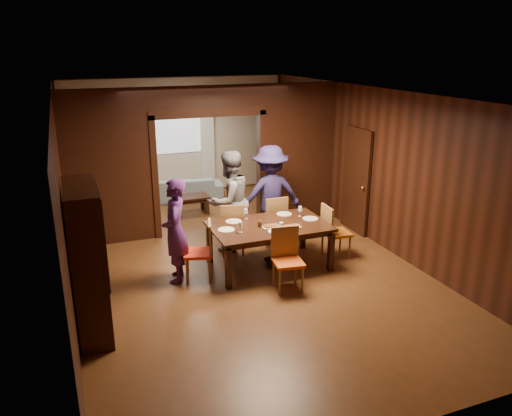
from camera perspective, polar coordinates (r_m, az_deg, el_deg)
name	(u,v)px	position (r m, az deg, el deg)	size (l,w,h in m)	color
floor	(237,259)	(8.94, -2.21, -5.80)	(9.00, 9.00, 0.00)	#583718
ceiling	(235,93)	(8.20, -2.46, 13.04)	(5.50, 9.00, 0.02)	silver
room_walls	(205,155)	(10.19, -5.80, 6.06)	(5.52, 9.01, 2.90)	black
person_purple	(175,231)	(7.97, -9.22, -2.57)	(0.62, 0.40, 1.69)	#4C2366
person_grey	(229,201)	(9.06, -3.05, 0.78)	(0.90, 0.70, 1.85)	slate
person_navy	(270,195)	(9.42, 1.65, 1.54)	(1.21, 0.70, 1.87)	#231D49
sofa	(183,188)	(12.33, -8.34, 2.22)	(1.90, 0.74, 0.55)	#85A1AF
serving_bowl	(274,221)	(8.44, 2.07, -1.45)	(0.32, 0.32, 0.08)	black
dining_table	(269,246)	(8.50, 1.50, -4.33)	(1.96, 1.22, 0.76)	black
coffee_table	(191,204)	(11.33, -7.44, 0.40)	(0.80, 0.50, 0.40)	black
chair_left	(198,251)	(8.07, -6.66, -4.92)	(0.44, 0.44, 0.97)	red
chair_right	(337,231)	(8.96, 9.19, -2.63)	(0.44, 0.44, 0.97)	#C75F12
chair_far_l	(232,227)	(9.03, -2.73, -2.23)	(0.44, 0.44, 0.97)	#D54614
chair_far_r	(272,220)	(9.42, 1.90, -1.34)	(0.44, 0.44, 0.97)	#D94414
chair_near	(288,260)	(7.70, 3.69, -5.99)	(0.44, 0.44, 0.97)	#D84F14
hutch	(87,261)	(6.77, -18.70, -5.77)	(0.40, 1.20, 2.00)	black
door_right	(356,181)	(10.14, 11.35, 3.08)	(0.06, 0.90, 2.10)	black
window_far	(177,127)	(12.60, -9.02, 9.17)	(1.20, 0.03, 1.30)	silver
curtain_left	(148,147)	(12.50, -12.25, 6.81)	(0.35, 0.06, 2.40)	white
curtain_right	(207,143)	(12.82, -5.58, 7.41)	(0.35, 0.06, 2.40)	white
plate_left	(226,230)	(8.14, -3.41, -2.49)	(0.27, 0.27, 0.01)	white
plate_far_l	(233,221)	(8.50, -2.59, -1.54)	(0.27, 0.27, 0.01)	silver
plate_far_r	(284,214)	(8.87, 3.23, -0.69)	(0.27, 0.27, 0.01)	silver
plate_right	(310,219)	(8.68, 6.23, -1.22)	(0.27, 0.27, 0.01)	silver
plate_near	(276,231)	(8.06, 2.33, -2.68)	(0.27, 0.27, 0.01)	silver
platter_a	(271,226)	(8.25, 1.69, -2.07)	(0.30, 0.20, 0.04)	gray
platter_b	(292,226)	(8.26, 4.08, -2.09)	(0.30, 0.20, 0.04)	gray
wineglass_left	(240,227)	(7.99, -1.80, -2.22)	(0.08, 0.08, 0.18)	white
wineglass_far	(246,214)	(8.61, -1.18, -0.68)	(0.08, 0.08, 0.18)	white
wineglass_right	(300,211)	(8.77, 5.08, -0.38)	(0.08, 0.08, 0.18)	silver
tumbler	(281,227)	(8.09, 2.90, -2.13)	(0.07, 0.07, 0.14)	silver
condiment_jar	(260,223)	(8.25, 0.47, -1.78)	(0.08, 0.08, 0.11)	#4D2E12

